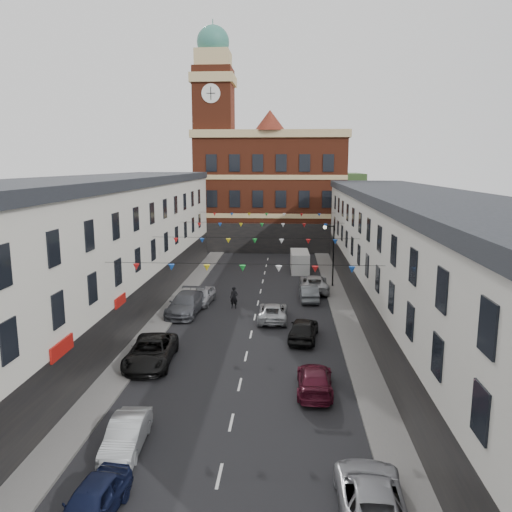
% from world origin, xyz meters
% --- Properties ---
extents(ground, '(160.00, 160.00, 0.00)m').
position_xyz_m(ground, '(0.00, 0.00, 0.00)').
color(ground, black).
rests_on(ground, ground).
extents(pavement_left, '(1.80, 64.00, 0.15)m').
position_xyz_m(pavement_left, '(-6.90, 2.00, 0.07)').
color(pavement_left, '#605E5B').
rests_on(pavement_left, ground).
extents(pavement_right, '(1.80, 64.00, 0.15)m').
position_xyz_m(pavement_right, '(6.90, 2.00, 0.07)').
color(pavement_right, '#605E5B').
rests_on(pavement_right, ground).
extents(terrace_left, '(8.40, 56.00, 10.70)m').
position_xyz_m(terrace_left, '(-11.78, 1.00, 5.35)').
color(terrace_left, silver).
rests_on(terrace_left, ground).
extents(terrace_right, '(8.40, 56.00, 9.70)m').
position_xyz_m(terrace_right, '(11.78, 1.00, 4.85)').
color(terrace_right, '#B6B3AA').
rests_on(terrace_right, ground).
extents(civic_building, '(20.60, 13.30, 18.50)m').
position_xyz_m(civic_building, '(0.00, 37.95, 8.14)').
color(civic_building, maroon).
rests_on(civic_building, ground).
extents(clock_tower, '(5.60, 5.60, 30.00)m').
position_xyz_m(clock_tower, '(-7.50, 35.00, 14.93)').
color(clock_tower, maroon).
rests_on(clock_tower, ground).
extents(distant_hill, '(40.00, 14.00, 10.00)m').
position_xyz_m(distant_hill, '(-4.00, 62.00, 5.00)').
color(distant_hill, '#2C4A22').
rests_on(distant_hill, ground).
extents(street_lamp, '(1.10, 0.36, 6.00)m').
position_xyz_m(street_lamp, '(6.55, 14.00, 3.90)').
color(street_lamp, black).
rests_on(street_lamp, ground).
extents(car_left_a, '(1.95, 3.96, 1.30)m').
position_xyz_m(car_left_a, '(-3.86, -18.65, 0.65)').
color(car_left_a, '#111837').
rests_on(car_left_a, ground).
extents(car_left_b, '(1.58, 3.98, 1.29)m').
position_xyz_m(car_left_b, '(-4.07, -14.42, 0.64)').
color(car_left_b, '#A8ACB0').
rests_on(car_left_b, ground).
extents(car_left_c, '(2.81, 5.61, 1.53)m').
position_xyz_m(car_left_c, '(-5.50, -5.54, 0.76)').
color(car_left_c, black).
rests_on(car_left_c, ground).
extents(car_left_d, '(2.61, 5.76, 1.64)m').
position_xyz_m(car_left_d, '(-5.50, 4.56, 0.82)').
color(car_left_d, '#474A50').
rests_on(car_left_d, ground).
extents(car_left_e, '(2.02, 4.27, 1.41)m').
position_xyz_m(car_left_e, '(-4.68, 7.58, 0.70)').
color(car_left_e, '#9E9FA6').
rests_on(car_left_e, ground).
extents(car_right_b, '(2.40, 4.98, 1.37)m').
position_xyz_m(car_right_b, '(5.36, -17.81, 0.68)').
color(car_right_b, '#94959C').
rests_on(car_right_b, ground).
extents(car_right_c, '(1.95, 4.53, 1.30)m').
position_xyz_m(car_right_c, '(3.95, -8.56, 0.65)').
color(car_right_c, '#4C0F1F').
rests_on(car_right_c, ground).
extents(car_right_d, '(2.37, 4.66, 1.52)m').
position_xyz_m(car_right_d, '(3.60, -0.81, 0.76)').
color(car_right_d, black).
rests_on(car_right_d, ground).
extents(car_right_e, '(1.66, 4.28, 1.39)m').
position_xyz_m(car_right_e, '(4.34, 9.07, 0.70)').
color(car_right_e, '#565B5F').
rests_on(car_right_e, ground).
extents(car_right_f, '(2.58, 5.56, 1.54)m').
position_xyz_m(car_right_f, '(4.91, 12.26, 0.77)').
color(car_right_f, '#AAABAF').
rests_on(car_right_f, ground).
extents(moving_car, '(2.16, 4.69, 1.30)m').
position_xyz_m(moving_car, '(1.41, 3.40, 0.65)').
color(moving_car, '#BBBEC2').
rests_on(moving_car, ground).
extents(white_van, '(2.05, 5.04, 2.21)m').
position_xyz_m(white_van, '(3.80, 21.13, 1.10)').
color(white_van, silver).
rests_on(white_van, ground).
extents(pedestrian, '(0.72, 0.53, 1.80)m').
position_xyz_m(pedestrian, '(-1.87, 6.34, 0.90)').
color(pedestrian, black).
rests_on(pedestrian, ground).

